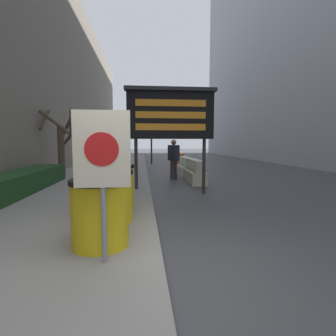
{
  "coord_description": "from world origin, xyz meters",
  "views": [
    {
      "loc": [
        -0.23,
        -2.73,
        1.54
      ],
      "look_at": [
        0.77,
        7.42,
        0.54
      ],
      "focal_mm": 28.0,
      "sensor_mm": 36.0,
      "label": 1
    }
  ],
  "objects_px": {
    "barrel_drum_middle": "(111,196)",
    "jersey_barrier_cream": "(195,172)",
    "warning_sign": "(102,160)",
    "message_board": "(171,115)",
    "traffic_cone_mid": "(186,168)",
    "barrel_drum_foreground": "(100,212)",
    "traffic_cone_near": "(189,163)",
    "pedestrian_worker": "(174,156)",
    "jersey_barrier_white": "(185,167)",
    "barrel_drum_back": "(116,186)",
    "jersey_barrier_orange_far": "(179,163)",
    "traffic_light_near_curb": "(151,127)"
  },
  "relations": [
    {
      "from": "jersey_barrier_white",
      "to": "traffic_light_near_curb",
      "type": "bearing_deg",
      "value": 102.89
    },
    {
      "from": "warning_sign",
      "to": "jersey_barrier_cream",
      "type": "height_order",
      "value": "warning_sign"
    },
    {
      "from": "message_board",
      "to": "jersey_barrier_white",
      "type": "distance_m",
      "value": 5.1
    },
    {
      "from": "message_board",
      "to": "jersey_barrier_cream",
      "type": "bearing_deg",
      "value": 61.87
    },
    {
      "from": "barrel_drum_back",
      "to": "message_board",
      "type": "relative_size",
      "value": 0.29
    },
    {
      "from": "traffic_cone_near",
      "to": "traffic_cone_mid",
      "type": "bearing_deg",
      "value": -102.45
    },
    {
      "from": "jersey_barrier_white",
      "to": "traffic_cone_mid",
      "type": "height_order",
      "value": "jersey_barrier_white"
    },
    {
      "from": "barrel_drum_foreground",
      "to": "jersey_barrier_white",
      "type": "distance_m",
      "value": 9.16
    },
    {
      "from": "barrel_drum_foreground",
      "to": "traffic_light_near_curb",
      "type": "xyz_separation_m",
      "value": [
        1.22,
        14.73,
        1.99
      ]
    },
    {
      "from": "pedestrian_worker",
      "to": "jersey_barrier_white",
      "type": "bearing_deg",
      "value": 117.15
    },
    {
      "from": "barrel_drum_middle",
      "to": "traffic_cone_near",
      "type": "xyz_separation_m",
      "value": [
        3.46,
        11.5,
        -0.33
      ]
    },
    {
      "from": "jersey_barrier_white",
      "to": "jersey_barrier_orange_far",
      "type": "distance_m",
      "value": 2.12
    },
    {
      "from": "jersey_barrier_white",
      "to": "pedestrian_worker",
      "type": "xyz_separation_m",
      "value": [
        -0.73,
        -1.61,
        0.6
      ]
    },
    {
      "from": "jersey_barrier_white",
      "to": "barrel_drum_back",
      "type": "bearing_deg",
      "value": -111.21
    },
    {
      "from": "jersey_barrier_orange_far",
      "to": "barrel_drum_foreground",
      "type": "bearing_deg",
      "value": -103.3
    },
    {
      "from": "traffic_light_near_curb",
      "to": "barrel_drum_foreground",
      "type": "bearing_deg",
      "value": -94.73
    },
    {
      "from": "barrel_drum_middle",
      "to": "warning_sign",
      "type": "bearing_deg",
      "value": -86.04
    },
    {
      "from": "barrel_drum_middle",
      "to": "traffic_light_near_curb",
      "type": "relative_size",
      "value": 0.25
    },
    {
      "from": "barrel_drum_back",
      "to": "warning_sign",
      "type": "xyz_separation_m",
      "value": [
        0.12,
        -2.68,
        0.73
      ]
    },
    {
      "from": "barrel_drum_middle",
      "to": "pedestrian_worker",
      "type": "height_order",
      "value": "pedestrian_worker"
    },
    {
      "from": "barrel_drum_middle",
      "to": "jersey_barrier_orange_far",
      "type": "distance_m",
      "value": 10.16
    },
    {
      "from": "barrel_drum_foreground",
      "to": "traffic_cone_mid",
      "type": "bearing_deg",
      "value": 73.25
    },
    {
      "from": "barrel_drum_foreground",
      "to": "traffic_cone_near",
      "type": "xyz_separation_m",
      "value": [
        3.47,
        12.58,
        -0.33
      ]
    },
    {
      "from": "jersey_barrier_cream",
      "to": "traffic_cone_mid",
      "type": "relative_size",
      "value": 3.1
    },
    {
      "from": "jersey_barrier_cream",
      "to": "barrel_drum_foreground",
      "type": "bearing_deg",
      "value": -111.84
    },
    {
      "from": "barrel_drum_middle",
      "to": "warning_sign",
      "type": "height_order",
      "value": "warning_sign"
    },
    {
      "from": "warning_sign",
      "to": "jersey_barrier_orange_far",
      "type": "relative_size",
      "value": 0.89
    },
    {
      "from": "jersey_barrier_white",
      "to": "pedestrian_worker",
      "type": "height_order",
      "value": "pedestrian_worker"
    },
    {
      "from": "barrel_drum_foreground",
      "to": "barrel_drum_middle",
      "type": "relative_size",
      "value": 1.0
    },
    {
      "from": "barrel_drum_foreground",
      "to": "barrel_drum_back",
      "type": "bearing_deg",
      "value": 89.9
    },
    {
      "from": "traffic_cone_mid",
      "to": "pedestrian_worker",
      "type": "height_order",
      "value": "pedestrian_worker"
    },
    {
      "from": "barrel_drum_middle",
      "to": "traffic_cone_near",
      "type": "height_order",
      "value": "barrel_drum_middle"
    },
    {
      "from": "barrel_drum_middle",
      "to": "warning_sign",
      "type": "relative_size",
      "value": 0.52
    },
    {
      "from": "jersey_barrier_cream",
      "to": "jersey_barrier_white",
      "type": "height_order",
      "value": "jersey_barrier_cream"
    },
    {
      "from": "jersey_barrier_white",
      "to": "pedestrian_worker",
      "type": "bearing_deg",
      "value": -114.35
    },
    {
      "from": "jersey_barrier_cream",
      "to": "pedestrian_worker",
      "type": "height_order",
      "value": "pedestrian_worker"
    },
    {
      "from": "message_board",
      "to": "traffic_cone_near",
      "type": "bearing_deg",
      "value": 76.07
    },
    {
      "from": "barrel_drum_foreground",
      "to": "warning_sign",
      "type": "bearing_deg",
      "value": -76.98
    },
    {
      "from": "jersey_barrier_white",
      "to": "pedestrian_worker",
      "type": "distance_m",
      "value": 1.87
    },
    {
      "from": "jersey_barrier_cream",
      "to": "jersey_barrier_orange_far",
      "type": "xyz_separation_m",
      "value": [
        0.0,
        4.47,
        0.03
      ]
    },
    {
      "from": "barrel_drum_foreground",
      "to": "message_board",
      "type": "height_order",
      "value": "message_board"
    },
    {
      "from": "pedestrian_worker",
      "to": "barrel_drum_foreground",
      "type": "bearing_deg",
      "value": -52.95
    },
    {
      "from": "barrel_drum_middle",
      "to": "jersey_barrier_cream",
      "type": "xyz_separation_m",
      "value": [
        2.57,
        5.36,
        -0.23
      ]
    },
    {
      "from": "message_board",
      "to": "pedestrian_worker",
      "type": "distance_m",
      "value": 3.28
    },
    {
      "from": "barrel_drum_back",
      "to": "pedestrian_worker",
      "type": "distance_m",
      "value": 5.36
    },
    {
      "from": "barrel_drum_foreground",
      "to": "message_board",
      "type": "relative_size",
      "value": 0.29
    },
    {
      "from": "jersey_barrier_cream",
      "to": "traffic_cone_mid",
      "type": "distance_m",
      "value": 2.22
    },
    {
      "from": "message_board",
      "to": "traffic_cone_mid",
      "type": "height_order",
      "value": "message_board"
    },
    {
      "from": "traffic_cone_mid",
      "to": "pedestrian_worker",
      "type": "distance_m",
      "value": 1.78
    },
    {
      "from": "jersey_barrier_orange_far",
      "to": "traffic_cone_near",
      "type": "relative_size",
      "value": 3.29
    }
  ]
}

